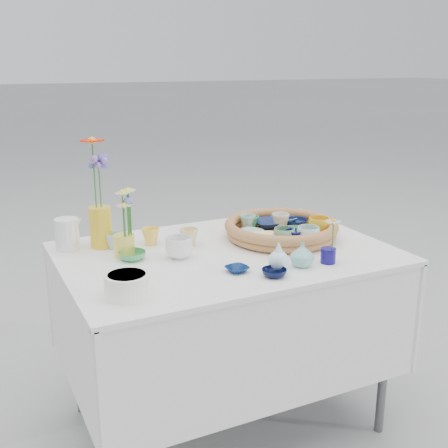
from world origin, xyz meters
name	(u,v)px	position (x,y,z in m)	size (l,w,h in m)	color
ground	(226,420)	(0.00, 0.00, 0.00)	(80.00, 80.00, 0.00)	#999999
display_table	(226,420)	(0.00, 0.00, 0.00)	(1.26, 0.86, 0.77)	silver
wicker_tray	(281,229)	(0.28, 0.05, 0.80)	(0.47, 0.47, 0.08)	#975F31
tray_ceramic_0	(269,224)	(0.28, 0.16, 0.80)	(0.13, 0.13, 0.03)	#0D1B4B
tray_ceramic_1	(296,223)	(0.40, 0.12, 0.80)	(0.10, 0.10, 0.03)	#091745
tray_ceramic_2	(319,226)	(0.42, -0.02, 0.82)	(0.09, 0.09, 0.07)	gold
tray_ceramic_3	(295,232)	(0.32, 0.00, 0.80)	(0.10, 0.10, 0.03)	#458E6A
tray_ceramic_4	(284,237)	(0.21, -0.08, 0.82)	(0.09, 0.09, 0.07)	#659F6C
tray_ceramic_5	(251,233)	(0.16, 0.09, 0.79)	(0.10, 0.10, 0.02)	#8BC3B9
tray_ceramic_6	(248,222)	(0.19, 0.18, 0.81)	(0.07, 0.07, 0.06)	#97C6B9
tray_ceramic_7	(281,221)	(0.31, 0.11, 0.82)	(0.08, 0.08, 0.07)	beige
tray_ceramic_8	(283,220)	(0.38, 0.20, 0.80)	(0.10, 0.10, 0.03)	#9DCFEE
tray_ceramic_9	(293,238)	(0.24, -0.10, 0.81)	(0.07, 0.07, 0.06)	#0F135B
tray_ceramic_10	(265,238)	(0.17, -0.01, 0.80)	(0.12, 0.12, 0.03)	#FFD38F
tray_ceramic_11	(308,236)	(0.30, -0.12, 0.82)	(0.09, 0.09, 0.07)	silver
tray_ceramic_12	(252,222)	(0.21, 0.18, 0.81)	(0.06, 0.06, 0.05)	#3D9B5C
loose_ceramic_0	(151,236)	(-0.24, 0.21, 0.80)	(0.07, 0.07, 0.07)	yellow
loose_ceramic_1	(189,237)	(-0.10, 0.13, 0.80)	(0.07, 0.07, 0.07)	#E7D083
loose_ceramic_2	(132,256)	(-0.36, 0.07, 0.78)	(0.10, 0.10, 0.03)	#3C9855
loose_ceramic_3	(179,248)	(-0.19, 0.01, 0.81)	(0.10, 0.10, 0.08)	white
loose_ceramic_4	(237,269)	(-0.07, -0.22, 0.77)	(0.08, 0.08, 0.02)	#041D4F
loose_ceramic_5	(114,241)	(-0.38, 0.23, 0.80)	(0.07, 0.07, 0.06)	#A3CECB
loose_ceramic_6	(274,273)	(0.03, -0.31, 0.78)	(0.09, 0.09, 0.03)	black
fluted_bowl	(127,285)	(-0.47, -0.26, 0.80)	(0.14, 0.14, 0.07)	white
bud_vase_paleblue	(279,256)	(0.07, -0.27, 0.82)	(0.07, 0.07, 0.11)	#C8EAFB
bud_vase_seafoam	(302,254)	(0.17, -0.27, 0.81)	(0.09, 0.09, 0.09)	#77B7B1
bud_vase_cobalt	(328,256)	(0.28, -0.28, 0.79)	(0.06, 0.06, 0.06)	#110A5F
single_daisy	(333,235)	(0.29, -0.29, 0.87)	(0.07, 0.07, 0.12)	silver
tall_vase_yellow	(101,227)	(-0.42, 0.27, 0.85)	(0.09, 0.09, 0.16)	gold
gerbera	(94,174)	(-0.43, 0.27, 1.06)	(0.11, 0.11, 0.28)	#F32000
hydrangea	(100,185)	(-0.41, 0.27, 1.02)	(0.07, 0.07, 0.24)	#5D57CE
white_pitcher	(67,234)	(-0.55, 0.29, 0.83)	(0.13, 0.09, 0.12)	white
daisy_cup	(124,245)	(-0.37, 0.12, 0.81)	(0.08, 0.08, 0.09)	#E2CA47
daisy_posy	(125,213)	(-0.37, 0.10, 0.94)	(0.09, 0.09, 0.17)	beige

